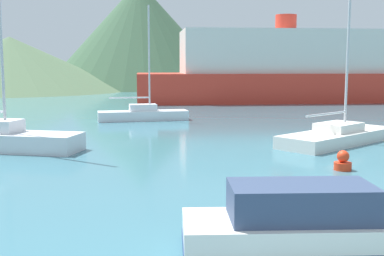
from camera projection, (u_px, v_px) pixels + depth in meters
motorboat_near at (347, 228)px, 9.68m from camera, size 6.67×2.36×1.84m
sailboat_middle at (338, 135)px, 22.79m from camera, size 7.14×5.73×7.67m
sailboat_outer at (143, 114)px, 32.33m from camera, size 6.08×1.94×7.61m
ferry_distant at (285, 70)px, 49.56m from camera, size 30.65×10.02×8.78m
buoy_marker at (343, 162)px, 17.00m from camera, size 0.62×0.62×0.71m
hill_central at (11, 64)px, 69.77m from camera, size 34.15×34.15×7.79m
hill_east at (140, 35)px, 80.93m from camera, size 32.07×32.07×17.56m
hill_far_east at (319, 65)px, 87.09m from camera, size 34.31×34.31×7.42m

